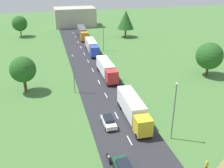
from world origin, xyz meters
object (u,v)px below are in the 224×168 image
Objects in this scene: person_lead at (206,166)px; tree_pine at (23,70)px; truck_lead at (133,108)px; lamppost_second at (74,72)px; truck_second at (107,69)px; distant_building at (75,17)px; motorcycle_courier at (108,158)px; tree_maple at (20,24)px; car_second at (109,121)px; tree_elm at (126,20)px; tree_birch at (209,56)px; lamppost_lead at (174,109)px; lamppost_third at (103,36)px; truck_fourth at (82,32)px; truck_third at (92,46)px; car_lead at (124,168)px.

tree_pine is at bearing 127.59° from person_lead.
lamppost_second reaches higher than truck_lead.
truck_second is 59.91m from distant_building.
motorcycle_courier is 0.26× the size of tree_maple.
tree_elm is (19.97, 56.13, 5.41)m from car_second.
truck_second is 23.90m from tree_birch.
car_second is 14.76m from lamppost_second.
lamppost_second is 1.01× the size of tree_birch.
motorcycle_courier is 0.21× the size of lamppost_lead.
tree_elm is at bearing -15.18° from tree_maple.
lamppost_third is (8.39, 41.27, 3.56)m from car_second.
lamppost_third reaches higher than motorcycle_courier.
lamppost_third is at bearing 84.33° from truck_lead.
lamppost_third is (10.39, 49.43, 3.87)m from motorcycle_courier.
lamppost_third is 39.16m from distant_building.
truck_second reaches higher than person_lead.
truck_fourth is at bearing 84.48° from motorcycle_courier.
tree_birch is at bearing 29.08° from car_second.
tree_birch is 0.83× the size of tree_elm.
tree_elm is at bearing 100.68° from tree_birch.
truck_third reaches higher than car_second.
tree_maple is at bearing 164.82° from tree_elm.
truck_fourth is at bearing 89.94° from truck_lead.
person_lead is (4.87, -52.93, -1.18)m from truck_third.
lamppost_lead is at bearing 13.99° from motorcycle_courier.
distant_building reaches higher than truck_fourth.
truck_third is 0.92× the size of truck_fourth.
car_second is at bearing 76.19° from motorcycle_courier.
lamppost_lead is at bearing -58.20° from lamppost_second.
truck_fourth is 67.01m from motorcycle_courier.
car_lead is 53.02m from lamppost_third.
tree_pine is (3.73, -49.46, 0.04)m from tree_maple.
motorcycle_courier is 12.41m from person_lead.
tree_pine is at bearing 114.90° from car_lead.
lamppost_lead is 1.16× the size of tree_birch.
lamppost_second reaches higher than truck_third.
truck_second is 29.27m from motorcycle_courier.
truck_fourth reaches higher than truck_third.
truck_lead reaches higher than truck_second.
tree_maple is at bearing 131.45° from tree_birch.
truck_lead is at bearing 66.60° from car_lead.
tree_birch reaches higher than motorcycle_courier.
car_lead is 0.55× the size of lamppost_third.
truck_fourth is 23.17m from tree_maple.
distant_building reaches higher than truck_lead.
lamppost_lead is at bearing -85.33° from truck_third.
truck_lead is 14.88m from person_lead.
tree_maple is at bearing 129.63° from truck_third.
person_lead is at bearing -71.41° from tree_maple.
truck_second is 6.04× the size of motorcycle_courier.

